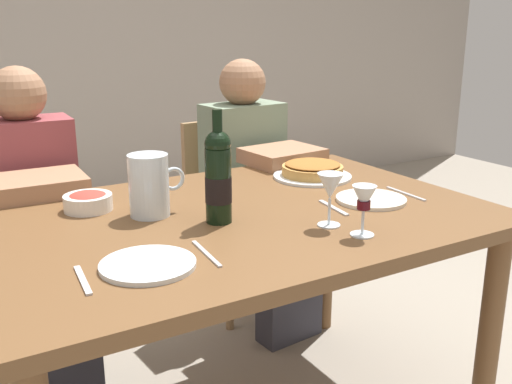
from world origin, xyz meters
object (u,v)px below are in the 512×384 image
at_px(baked_tart, 312,170).
at_px(chair_left, 29,232).
at_px(dinner_plate_right_setting, 148,265).
at_px(wine_glass_left_diner, 330,188).
at_px(wine_glass_right_diner, 364,201).
at_px(chair_right, 229,202).
at_px(dining_table, 236,242).
at_px(diner_right, 258,188).
at_px(water_pitcher, 150,189).
at_px(dinner_plate_left_setting, 371,199).
at_px(salad_bowl, 88,201).
at_px(diner_left, 36,221).
at_px(wine_bottle, 218,176).

bearing_deg(baked_tart, chair_left, 142.21).
bearing_deg(dinner_plate_right_setting, wine_glass_left_diner, 1.73).
relative_size(wine_glass_right_diner, chair_right, 0.16).
distance_m(dining_table, diner_right, 0.79).
xyz_separation_m(dining_table, chair_left, (-0.45, 0.91, -0.17)).
bearing_deg(wine_glass_left_diner, chair_right, 76.19).
relative_size(water_pitcher, dinner_plate_left_setting, 0.82).
height_order(salad_bowl, dinner_plate_right_setting, salad_bowl).
bearing_deg(diner_left, salad_bowl, 103.21).
bearing_deg(diner_right, dinner_plate_left_setting, 82.23).
bearing_deg(wine_bottle, salad_bowl, 134.32).
bearing_deg(wine_bottle, chair_left, 111.18).
height_order(baked_tart, wine_glass_left_diner, wine_glass_left_diner).
bearing_deg(water_pitcher, wine_bottle, -46.72).
xyz_separation_m(dining_table, dinner_plate_right_setting, (-0.37, -0.24, 0.10)).
bearing_deg(wine_glass_left_diner, wine_glass_right_diner, -75.07).
relative_size(dining_table, chair_right, 1.72).
distance_m(chair_left, chair_right, 0.89).
distance_m(wine_glass_left_diner, diner_right, 0.95).
height_order(baked_tart, chair_right, chair_right).
bearing_deg(diner_left, dinner_plate_left_setting, 139.90).
distance_m(wine_bottle, wine_glass_right_diner, 0.40).
bearing_deg(dinner_plate_left_setting, salad_bowl, 155.42).
bearing_deg(chair_right, dining_table, 57.80).
height_order(baked_tart, wine_glass_right_diner, wine_glass_right_diner).
relative_size(salad_bowl, wine_glass_right_diner, 1.05).
bearing_deg(diner_left, diner_right, 179.25).
relative_size(dinner_plate_left_setting, dinner_plate_right_setting, 0.99).
bearing_deg(baked_tart, dinner_plate_right_setting, -149.90).
relative_size(baked_tart, dinner_plate_right_setting, 1.28).
relative_size(wine_bottle, chair_left, 0.37).
bearing_deg(wine_glass_left_diner, baked_tart, 59.03).
height_order(salad_bowl, wine_glass_right_diner, wine_glass_right_diner).
height_order(wine_glass_right_diner, dinner_plate_left_setting, wine_glass_right_diner).
bearing_deg(wine_bottle, dining_table, 29.08).
height_order(wine_glass_right_diner, diner_right, diner_right).
bearing_deg(wine_glass_right_diner, dinner_plate_right_setting, 170.86).
bearing_deg(chair_right, water_pitcher, 43.55).
distance_m(water_pitcher, chair_left, 0.90).
xyz_separation_m(water_pitcher, salad_bowl, (-0.14, 0.14, -0.05)).
bearing_deg(diner_right, chair_right, -90.91).
relative_size(baked_tart, wine_glass_right_diner, 2.08).
bearing_deg(wine_bottle, baked_tart, 27.16).
height_order(baked_tart, diner_left, diner_left).
bearing_deg(diner_right, wine_bottle, 46.38).
relative_size(dining_table, salad_bowl, 10.37).
bearing_deg(dining_table, salad_bowl, 145.30).
bearing_deg(water_pitcher, salad_bowl, 135.41).
relative_size(wine_glass_left_diner, wine_glass_right_diner, 1.09).
bearing_deg(diner_right, dinner_plate_right_setting, 41.56).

